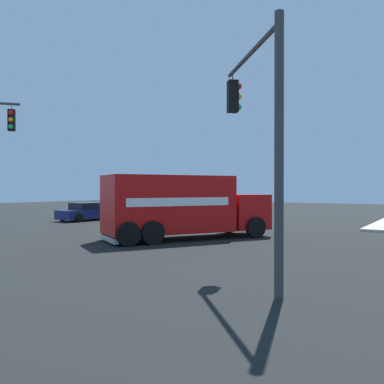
{
  "coord_description": "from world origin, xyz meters",
  "views": [
    {
      "loc": [
        -11.24,
        16.56,
        2.34
      ],
      "look_at": [
        -1.14,
        0.59,
        2.19
      ],
      "focal_mm": 38.12,
      "sensor_mm": 36.0,
      "label": 1
    }
  ],
  "objects_px": {
    "traffic_light_primary": "(260,121)",
    "pickup_black": "(142,211)",
    "delivery_truck": "(183,206)",
    "sedan_navy": "(87,212)"
  },
  "relations": [
    {
      "from": "traffic_light_primary",
      "to": "delivery_truck",
      "type": "bearing_deg",
      "value": -44.87
    },
    {
      "from": "delivery_truck",
      "to": "sedan_navy",
      "type": "bearing_deg",
      "value": -24.25
    },
    {
      "from": "delivery_truck",
      "to": "pickup_black",
      "type": "xyz_separation_m",
      "value": [
        7.9,
        -6.68,
        -0.79
      ]
    },
    {
      "from": "pickup_black",
      "to": "sedan_navy",
      "type": "distance_m",
      "value": 4.35
    },
    {
      "from": "delivery_truck",
      "to": "traffic_light_primary",
      "type": "distance_m",
      "value": 9.65
    },
    {
      "from": "traffic_light_primary",
      "to": "pickup_black",
      "type": "xyz_separation_m",
      "value": [
        14.51,
        -13.26,
        -3.26
      ]
    },
    {
      "from": "delivery_truck",
      "to": "pickup_black",
      "type": "relative_size",
      "value": 1.51
    },
    {
      "from": "traffic_light_primary",
      "to": "pickup_black",
      "type": "bearing_deg",
      "value": -42.43
    },
    {
      "from": "delivery_truck",
      "to": "sedan_navy",
      "type": "height_order",
      "value": "delivery_truck"
    },
    {
      "from": "traffic_light_primary",
      "to": "sedan_navy",
      "type": "relative_size",
      "value": 1.37
    }
  ]
}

